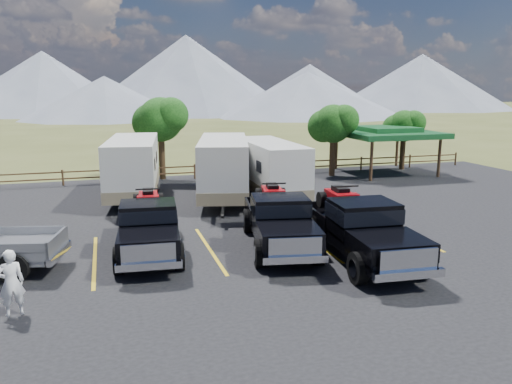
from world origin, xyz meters
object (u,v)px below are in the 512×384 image
object	(u,v)px
person_a	(11,283)
trailer_center	(224,168)
rig_right	(359,226)
trailer_right	(270,169)
pavilion	(386,133)
trailer_left	(133,168)
rig_left	(149,224)
rig_center	(279,219)

from	to	relation	value
person_a	trailer_center	bearing A→B (deg)	-142.26
rig_right	trailer_right	size ratio (longest dim) A/B	0.81
pavilion	trailer_left	distance (m)	17.50
trailer_right	trailer_center	bearing A→B (deg)	174.44
pavilion	trailer_right	xyz separation A→B (m)	(-10.18, -5.42, -1.18)
rig_left	trailer_left	xyz separation A→B (m)	(0.01, 8.99, 0.67)
rig_left	rig_right	bearing A→B (deg)	-16.03
rig_center	rig_right	distance (m)	2.99
rig_right	trailer_left	size ratio (longest dim) A/B	0.75
rig_center	trailer_right	xyz separation A→B (m)	(2.26, 7.86, 0.54)
rig_center	trailer_left	bearing A→B (deg)	126.02
rig_left	person_a	bearing A→B (deg)	-127.26
person_a	rig_center	bearing A→B (deg)	-174.33
pavilion	trailer_right	bearing A→B (deg)	-151.98
pavilion	rig_left	xyz separation A→B (m)	(-17.10, -12.58, -1.75)
rig_left	rig_center	xyz separation A→B (m)	(4.67, -0.70, 0.04)
pavilion	rig_center	world-z (taller)	pavilion
trailer_left	person_a	world-z (taller)	trailer_left
trailer_center	person_a	distance (m)	14.32
pavilion	rig_center	xyz separation A→B (m)	(-12.44, -13.28, -1.71)
rig_right	trailer_left	distance (m)	13.56
rig_center	person_a	bearing A→B (deg)	-147.25
pavilion	rig_right	bearing A→B (deg)	-123.75
trailer_center	pavilion	bearing A→B (deg)	36.09
rig_center	rig_right	size ratio (longest dim) A/B	0.96
rig_center	trailer_right	size ratio (longest dim) A/B	0.78
rig_right	trailer_right	bearing A→B (deg)	94.57
rig_center	trailer_left	xyz separation A→B (m)	(-4.66, 9.69, 0.63)
rig_right	trailer_left	world-z (taller)	trailer_left
trailer_right	person_a	world-z (taller)	trailer_right
pavilion	person_a	xyz separation A→B (m)	(-20.93, -16.78, -1.86)
trailer_center	person_a	bearing A→B (deg)	-111.62
rig_left	rig_right	size ratio (longest dim) A/B	0.92
trailer_left	pavilion	bearing A→B (deg)	19.35
rig_right	trailer_left	xyz separation A→B (m)	(-6.91, 11.66, 0.57)
trailer_left	person_a	bearing A→B (deg)	-98.73
pavilion	rig_right	world-z (taller)	pavilion
trailer_left	trailer_right	distance (m)	7.15
rig_left	trailer_left	size ratio (longest dim) A/B	0.69
rig_center	trailer_right	world-z (taller)	trailer_right
rig_right	person_a	size ratio (longest dim) A/B	3.93
pavilion	person_a	world-z (taller)	pavilion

